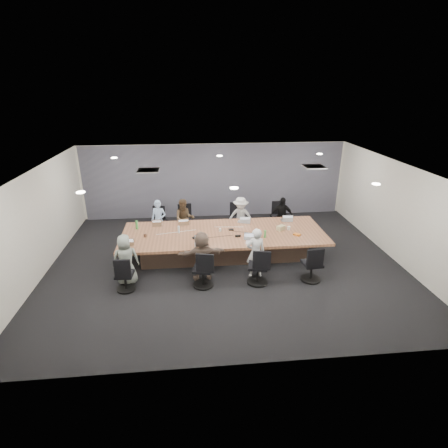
{
  "coord_description": "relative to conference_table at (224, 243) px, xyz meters",
  "views": [
    {
      "loc": [
        -0.93,
        -8.99,
        4.86
      ],
      "look_at": [
        0.0,
        0.4,
        1.05
      ],
      "focal_mm": 28.0,
      "sensor_mm": 36.0,
      "label": 1
    }
  ],
  "objects": [
    {
      "name": "laptop_0",
      "position": [
        -2.01,
        0.8,
        0.35
      ],
      "size": [
        0.29,
        0.21,
        0.02
      ],
      "primitive_type": "cube",
      "rotation": [
        0.0,
        0.0,
        3.11
      ],
      "color": "#8C6647",
      "rests_on": "conference_table"
    },
    {
      "name": "laptop_4",
      "position": [
        -2.65,
        -0.8,
        0.35
      ],
      "size": [
        0.31,
        0.23,
        0.02
      ],
      "primitive_type": "cube",
      "rotation": [
        0.0,
        0.0,
        -0.1
      ],
      "color": "#8C6647",
      "rests_on": "conference_table"
    },
    {
      "name": "wall_right",
      "position": [
        5.0,
        -0.5,
        1.0
      ],
      "size": [
        0.0,
        8.0,
        2.8
      ],
      "primitive_type": "cube",
      "rotation": [
        1.57,
        0.0,
        -1.57
      ],
      "color": "silver",
      "rests_on": "ground"
    },
    {
      "name": "laptop_3",
      "position": [
        2.11,
        0.8,
        0.35
      ],
      "size": [
        0.35,
        0.25,
        0.02
      ],
      "primitive_type": "cube",
      "rotation": [
        0.0,
        0.0,
        3.07
      ],
      "color": "#B2B2B7",
      "rests_on": "conference_table"
    },
    {
      "name": "chair_5",
      "position": [
        -0.7,
        -1.7,
        0.01
      ],
      "size": [
        0.67,
        0.67,
        0.83
      ],
      "primitive_type": null,
      "rotation": [
        0.0,
        0.0,
        -0.23
      ],
      "color": "black",
      "rests_on": "ground"
    },
    {
      "name": "chair_6",
      "position": [
        0.72,
        -1.7,
        0.02
      ],
      "size": [
        0.67,
        0.67,
        0.83
      ],
      "primitive_type": null,
      "rotation": [
        0.0,
        0.0,
        -0.22
      ],
      "color": "black",
      "rests_on": "ground"
    },
    {
      "name": "person_1",
      "position": [
        -1.17,
        1.35,
        0.29
      ],
      "size": [
        0.7,
        0.57,
        1.37
      ],
      "primitive_type": "imported",
      "rotation": [
        0.0,
        0.0,
        6.35
      ],
      "color": "#4E3C28",
      "rests_on": "ground"
    },
    {
      "name": "mug_brown",
      "position": [
        -2.29,
        -0.11,
        0.39
      ],
      "size": [
        0.11,
        0.11,
        0.1
      ],
      "primitive_type": "cylinder",
      "rotation": [
        0.0,
        0.0,
        -0.4
      ],
      "color": "brown",
      "rests_on": "conference_table"
    },
    {
      "name": "person_2",
      "position": [
        0.7,
        1.35,
        0.29
      ],
      "size": [
        0.97,
        0.68,
        1.38
      ],
      "primitive_type": "imported",
      "rotation": [
        0.0,
        0.0,
        6.08
      ],
      "color": "#AAABAA",
      "rests_on": "ground"
    },
    {
      "name": "bottle_green_right",
      "position": [
        1.15,
        -0.48,
        0.45
      ],
      "size": [
        0.06,
        0.06,
        0.22
      ],
      "primitive_type": "cylinder",
      "rotation": [
        0.0,
        0.0,
        0.01
      ],
      "color": "green",
      "rests_on": "conference_table"
    },
    {
      "name": "floor",
      "position": [
        0.0,
        -0.5,
        -0.4
      ],
      "size": [
        10.0,
        8.0,
        0.0
      ],
      "primitive_type": "cube",
      "color": "black",
      "rests_on": "ground"
    },
    {
      "name": "wall_front",
      "position": [
        0.0,
        -4.5,
        1.0
      ],
      "size": [
        10.0,
        0.0,
        2.8
      ],
      "primitive_type": "cube",
      "rotation": [
        -1.57,
        0.0,
        0.0
      ],
      "color": "silver",
      "rests_on": "ground"
    },
    {
      "name": "wall_back",
      "position": [
        0.0,
        3.5,
        1.0
      ],
      "size": [
        10.0,
        0.0,
        2.8
      ],
      "primitive_type": "cube",
      "rotation": [
        1.57,
        0.0,
        0.0
      ],
      "color": "silver",
      "rests_on": "ground"
    },
    {
      "name": "cup_white_near",
      "position": [
        1.98,
        0.01,
        0.39
      ],
      "size": [
        0.11,
        0.11,
        0.11
      ],
      "primitive_type": "cylinder",
      "rotation": [
        0.0,
        0.0,
        0.32
      ],
      "color": "white",
      "rests_on": "conference_table"
    },
    {
      "name": "chair_4",
      "position": [
        -2.65,
        -1.7,
        -0.03
      ],
      "size": [
        0.53,
        0.53,
        0.74
      ],
      "primitive_type": null,
      "rotation": [
        0.0,
        0.0,
        -0.07
      ],
      "color": "black",
      "rests_on": "ground"
    },
    {
      "name": "bottle_clear",
      "position": [
        -1.33,
        0.11,
        0.44
      ],
      "size": [
        0.07,
        0.07,
        0.21
      ],
      "primitive_type": "cylinder",
      "rotation": [
        0.0,
        0.0,
        -0.12
      ],
      "color": "silver",
      "rests_on": "conference_table"
    },
    {
      "name": "wall_left",
      "position": [
        -5.0,
        -0.5,
        1.0
      ],
      "size": [
        0.0,
        8.0,
        2.8
      ],
      "primitive_type": "cube",
      "rotation": [
        1.57,
        0.0,
        1.57
      ],
      "color": "silver",
      "rests_on": "ground"
    },
    {
      "name": "chair_3",
      "position": [
        2.11,
        1.7,
        0.02
      ],
      "size": [
        0.62,
        0.62,
        0.85
      ],
      "primitive_type": null,
      "rotation": [
        0.0,
        0.0,
        3.22
      ],
      "color": "black",
      "rests_on": "ground"
    },
    {
      "name": "snack_packet",
      "position": [
        2.11,
        -0.42,
        0.36
      ],
      "size": [
        0.23,
        0.23,
        0.04
      ],
      "primitive_type": "cube",
      "rotation": [
        0.0,
        0.0,
        -0.76
      ],
      "color": "orange",
      "rests_on": "conference_table"
    },
    {
      "name": "person_0",
      "position": [
        -2.01,
        1.35,
        0.28
      ],
      "size": [
        0.55,
        0.42,
        1.36
      ],
      "primitive_type": "imported",
      "rotation": [
        0.0,
        0.0,
        6.06
      ],
      "color": "#9AB8DF",
      "rests_on": "ground"
    },
    {
      "name": "ceiling",
      "position": [
        0.0,
        -0.5,
        2.4
      ],
      "size": [
        10.0,
        8.0,
        0.0
      ],
      "primitive_type": "cube",
      "color": "white",
      "rests_on": "wall_back"
    },
    {
      "name": "bottle_green_left",
      "position": [
        -2.6,
        0.52,
        0.47
      ],
      "size": [
        0.08,
        0.08,
        0.27
      ],
      "primitive_type": "cylinder",
      "rotation": [
        0.0,
        0.0,
        -0.01
      ],
      "color": "green",
      "rests_on": "conference_table"
    },
    {
      "name": "mic_left",
      "position": [
        -0.85,
        -0.34,
        0.35
      ],
      "size": [
        0.18,
        0.14,
        0.03
      ],
      "primitive_type": "cube",
      "rotation": [
        0.0,
        0.0,
        0.26
      ],
      "color": "black",
      "rests_on": "conference_table"
    },
    {
      "name": "person_3",
      "position": [
        2.11,
        1.35,
        0.27
      ],
      "size": [
        0.81,
        0.39,
        1.34
      ],
      "primitive_type": "imported",
      "rotation": [
        0.0,
        0.0,
        6.2
      ],
      "color": "black",
      "rests_on": "ground"
    },
    {
      "name": "chair_2",
      "position": [
        0.7,
        1.7,
        0.01
      ],
      "size": [
        0.72,
        0.72,
        0.83
      ],
      "primitive_type": null,
      "rotation": [
        0.0,
        0.0,
        2.8
      ],
      "color": "black",
      "rests_on": "ground"
    },
    {
      "name": "chair_1",
      "position": [
        -1.17,
        1.7,
        0.03
      ],
      "size": [
        0.6,
        0.6,
        0.86
      ],
      "primitive_type": null,
      "rotation": [
        0.0,
        0.0,
        3.17
      ],
      "color": "black",
      "rests_on": "ground"
    },
    {
      "name": "chair_0",
      "position": [
        -2.01,
        1.7,
        -0.01
      ],
      "size": [
        0.58,
        0.58,
        0.78
      ],
      "primitive_type": null,
      "rotation": [
        0.0,
        0.0,
        3.02
      ],
      "color": "black",
      "rests_on": "ground"
    },
    {
      "name": "laptop_6",
      "position": [
        0.72,
        -0.8,
        0.35
      ],
      "size": [
        0.38,
        0.29,
        0.02
      ],
      "primitive_type": "cube",
      "rotation": [
        0.0,
        0.0,
        -0.16
      ],
      "color": "#B2B2B7",
      "rests_on": "conference_table"
    },
    {
      "name": "curtain",
      "position": [
        0.0,
        3.42,
        1.0
      ],
      "size": [
        9.8,
        0.04,
        2.8
      ],
      "primitive_type": "cube",
      "color": "slate",
      "rests_on": "ground"
    },
    {
      "name": "person_5",
      "position": [
        -0.7,
        -1.35,
        0.28
      ],
      "size": [
        1.29,
        0.53,
        1.35
      ],
      "primitive_type": "imported",
      "rotation": [
        0.0,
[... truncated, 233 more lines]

